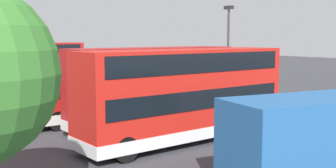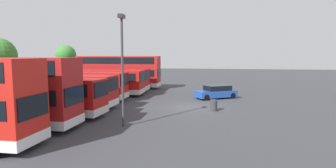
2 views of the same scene
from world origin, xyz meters
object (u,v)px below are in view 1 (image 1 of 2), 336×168
bus_double_decker_second (154,85)px  bus_single_deck_fourth (89,88)px  bus_single_deck_fifth (65,83)px  waste_bin_yellow (224,88)px  bus_single_deck_seventh (35,76)px  lamp_post_tall (228,49)px  bus_single_deck_sixth (50,79)px  car_hatchback_silver (178,80)px  bus_double_decker_far_end (23,65)px  bus_single_deck_third (117,93)px  box_truck_blue (325,140)px  bus_double_decker_near_end (186,92)px

bus_double_decker_second → bus_single_deck_fourth: size_ratio=0.91×
bus_single_deck_fifth → waste_bin_yellow: 14.32m
bus_single_deck_seventh → lamp_post_tall: bearing=-154.4°
bus_single_deck_fifth → bus_single_deck_sixth: size_ratio=0.89×
car_hatchback_silver → bus_single_deck_fifth: bearing=104.0°
bus_double_decker_far_end → car_hatchback_silver: bearing=-117.6°
bus_single_deck_third → bus_single_deck_seventh: bearing=-0.7°
bus_double_decker_second → car_hatchback_silver: size_ratio=2.15×
bus_double_decker_second → bus_single_deck_seventh: bus_double_decker_second is taller
box_truck_blue → bus_single_deck_third: bearing=-3.8°
bus_double_decker_far_end → box_truck_blue: (-33.09, 1.50, -0.74)m
bus_single_deck_third → car_hatchback_silver: (10.97, -14.15, -0.92)m
car_hatchback_silver → bus_double_decker_far_end: bearing=62.4°
bus_single_deck_fifth → bus_double_decker_second: bearing=-178.3°
lamp_post_tall → bus_single_deck_third: bearing=76.1°
bus_single_deck_fifth → box_truck_blue: (-22.44, 0.96, 0.09)m
bus_double_decker_near_end → bus_double_decker_second: same height
car_hatchback_silver → bus_double_decker_second: bearing=136.3°
bus_double_decker_second → lamp_post_tall: size_ratio=1.40×
bus_double_decker_far_end → bus_double_decker_second: bearing=179.5°
bus_single_deck_sixth → car_hatchback_silver: (0.02, -14.00, -0.92)m
bus_single_deck_sixth → bus_single_deck_third: bearing=179.2°
bus_single_deck_third → bus_single_deck_fourth: same height
bus_double_decker_far_end → box_truck_blue: bus_double_decker_far_end is taller
lamp_post_tall → bus_double_decker_second: bearing=101.5°
box_truck_blue → bus_single_deck_sixth: bearing=-2.5°
bus_double_decker_near_end → bus_double_decker_far_end: 25.24m
bus_single_deck_sixth → waste_bin_yellow: size_ratio=12.10×
bus_single_deck_sixth → waste_bin_yellow: 15.34m
bus_single_deck_fifth → bus_single_deck_seventh: size_ratio=0.91×
bus_double_decker_near_end → box_truck_blue: (-7.86, 0.58, -0.74)m
bus_single_deck_fourth → waste_bin_yellow: bearing=-86.8°
bus_double_decker_far_end → lamp_post_tall: size_ratio=1.62×
box_truck_blue → bus_single_deck_seventh: bearing=-2.3°
bus_single_deck_fifth → bus_double_decker_far_end: 10.69m
bus_single_deck_seventh → bus_single_deck_sixth: bearing=179.7°
bus_double_decker_far_end → bus_single_deck_third: bearing=178.4°
bus_double_decker_second → lamp_post_tall: 8.01m
bus_double_decker_near_end → lamp_post_tall: size_ratio=1.55×
car_hatchback_silver → lamp_post_tall: size_ratio=0.65×
bus_double_decker_second → bus_single_deck_third: bus_double_decker_second is taller
bus_single_deck_fourth → waste_bin_yellow: bus_single_deck_fourth is taller
car_hatchback_silver → bus_single_deck_sixth: bearing=90.1°
bus_double_decker_far_end → bus_single_deck_fourth: bearing=177.3°
bus_double_decker_near_end → bus_single_deck_fifth: size_ratio=1.10×
bus_single_deck_sixth → waste_bin_yellow: bus_single_deck_sixth is taller
bus_single_deck_third → bus_single_deck_fourth: (3.36, 0.18, -0.00)m
bus_double_decker_second → bus_double_decker_far_end: (21.61, -0.20, 0.00)m
bus_single_deck_fourth → car_hatchback_silver: size_ratio=2.37×
waste_bin_yellow → bus_single_deck_third: bearing=106.6°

